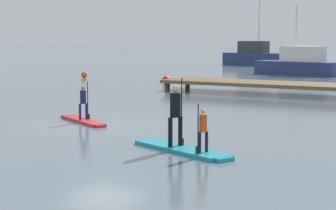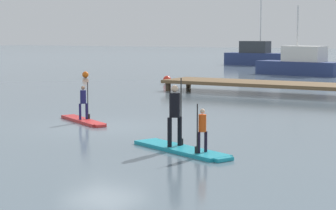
{
  "view_description": "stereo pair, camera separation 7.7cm",
  "coord_description": "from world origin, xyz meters",
  "px_view_note": "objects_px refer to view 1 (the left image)",
  "views": [
    {
      "loc": [
        12.46,
        -16.87,
        3.11
      ],
      "look_at": [
        1.43,
        1.84,
        0.66
      ],
      "focal_mm": 67.06,
      "sensor_mm": 36.0,
      "label": 1
    },
    {
      "loc": [
        12.53,
        -16.83,
        3.11
      ],
      "look_at": [
        1.43,
        1.84,
        0.66
      ],
      "focal_mm": 67.06,
      "sensor_mm": 36.0,
      "label": 2
    }
  ],
  "objects_px": {
    "mooring_buoy_mid": "(84,75)",
    "paddler_child_solo": "(83,101)",
    "paddleboard_far": "(183,150)",
    "motor_boat_small_navy": "(259,56)",
    "paddler_child_front": "(203,128)",
    "fishing_boat_green_midground": "(299,64)",
    "paddler_adult": "(176,111)",
    "mooring_buoy_near": "(166,80)",
    "paddleboard_near": "(83,121)"
  },
  "relations": [
    {
      "from": "paddler_child_front",
      "to": "mooring_buoy_mid",
      "type": "height_order",
      "value": "paddler_child_front"
    },
    {
      "from": "paddleboard_near",
      "to": "fishing_boat_green_midground",
      "type": "distance_m",
      "value": 29.08
    },
    {
      "from": "paddleboard_far",
      "to": "motor_boat_small_navy",
      "type": "distance_m",
      "value": 47.49
    },
    {
      "from": "paddler_adult",
      "to": "paddler_child_front",
      "type": "bearing_deg",
      "value": -23.04
    },
    {
      "from": "paddler_child_solo",
      "to": "paddleboard_far",
      "type": "xyz_separation_m",
      "value": [
        5.78,
        -3.11,
        -0.72
      ]
    },
    {
      "from": "paddleboard_near",
      "to": "paddler_child_solo",
      "type": "bearing_deg",
      "value": 70.88
    },
    {
      "from": "paddleboard_near",
      "to": "motor_boat_small_navy",
      "type": "relative_size",
      "value": 0.38
    },
    {
      "from": "mooring_buoy_mid",
      "to": "paddler_child_solo",
      "type": "bearing_deg",
      "value": -51.94
    },
    {
      "from": "fishing_boat_green_midground",
      "to": "mooring_buoy_mid",
      "type": "xyz_separation_m",
      "value": [
        -12.27,
        -10.87,
        -0.64
      ]
    },
    {
      "from": "paddleboard_near",
      "to": "paddler_child_front",
      "type": "relative_size",
      "value": 2.3
    },
    {
      "from": "paddleboard_far",
      "to": "paddler_child_front",
      "type": "bearing_deg",
      "value": -22.95
    },
    {
      "from": "mooring_buoy_near",
      "to": "mooring_buoy_mid",
      "type": "relative_size",
      "value": 1.1
    },
    {
      "from": "paddler_child_front",
      "to": "motor_boat_small_navy",
      "type": "bearing_deg",
      "value": 110.64
    },
    {
      "from": "motor_boat_small_navy",
      "to": "paddler_adult",
      "type": "bearing_deg",
      "value": -70.37
    },
    {
      "from": "paddleboard_near",
      "to": "paddleboard_far",
      "type": "height_order",
      "value": "same"
    },
    {
      "from": "motor_boat_small_navy",
      "to": "mooring_buoy_mid",
      "type": "xyz_separation_m",
      "value": [
        -3.79,
        -23.41,
        -0.67
      ]
    },
    {
      "from": "motor_boat_small_navy",
      "to": "mooring_buoy_mid",
      "type": "relative_size",
      "value": 16.25
    },
    {
      "from": "paddler_adult",
      "to": "mooring_buoy_mid",
      "type": "height_order",
      "value": "paddler_adult"
    },
    {
      "from": "paddler_child_solo",
      "to": "mooring_buoy_mid",
      "type": "bearing_deg",
      "value": 128.06
    },
    {
      "from": "paddler_adult",
      "to": "fishing_boat_green_midground",
      "type": "height_order",
      "value": "fishing_boat_green_midground"
    },
    {
      "from": "mooring_buoy_near",
      "to": "fishing_boat_green_midground",
      "type": "bearing_deg",
      "value": 70.76
    },
    {
      "from": "paddler_child_solo",
      "to": "motor_boat_small_navy",
      "type": "bearing_deg",
      "value": 104.06
    },
    {
      "from": "paddleboard_far",
      "to": "mooring_buoy_mid",
      "type": "height_order",
      "value": "mooring_buoy_mid"
    },
    {
      "from": "mooring_buoy_mid",
      "to": "mooring_buoy_near",
      "type": "bearing_deg",
      "value": -12.5
    },
    {
      "from": "paddleboard_far",
      "to": "motor_boat_small_navy",
      "type": "height_order",
      "value": "motor_boat_small_navy"
    },
    {
      "from": "paddleboard_near",
      "to": "motor_boat_small_navy",
      "type": "height_order",
      "value": "motor_boat_small_navy"
    },
    {
      "from": "mooring_buoy_near",
      "to": "mooring_buoy_mid",
      "type": "xyz_separation_m",
      "value": [
        -7.87,
        1.74,
        -0.02
      ]
    },
    {
      "from": "paddler_child_front",
      "to": "motor_boat_small_navy",
      "type": "relative_size",
      "value": 0.17
    },
    {
      "from": "paddler_child_front",
      "to": "mooring_buoy_mid",
      "type": "distance_m",
      "value": 29.91
    },
    {
      "from": "paddler_child_solo",
      "to": "paddler_child_front",
      "type": "distance_m",
      "value": 7.39
    },
    {
      "from": "paddler_child_solo",
      "to": "fishing_boat_green_midground",
      "type": "relative_size",
      "value": 0.19
    },
    {
      "from": "paddler_child_solo",
      "to": "paddler_adult",
      "type": "relative_size",
      "value": 0.72
    },
    {
      "from": "paddler_adult",
      "to": "mooring_buoy_near",
      "type": "relative_size",
      "value": 3.6
    },
    {
      "from": "fishing_boat_green_midground",
      "to": "mooring_buoy_mid",
      "type": "height_order",
      "value": "fishing_boat_green_midground"
    },
    {
      "from": "paddler_child_front",
      "to": "fishing_boat_green_midground",
      "type": "relative_size",
      "value": 0.18
    },
    {
      "from": "paddler_child_front",
      "to": "mooring_buoy_mid",
      "type": "relative_size",
      "value": 2.72
    },
    {
      "from": "paddler_child_solo",
      "to": "mooring_buoy_near",
      "type": "bearing_deg",
      "value": 111.1
    },
    {
      "from": "fishing_boat_green_midground",
      "to": "mooring_buoy_near",
      "type": "distance_m",
      "value": 13.37
    },
    {
      "from": "paddleboard_near",
      "to": "paddler_adult",
      "type": "height_order",
      "value": "paddler_adult"
    },
    {
      "from": "paddleboard_far",
      "to": "motor_boat_small_navy",
      "type": "xyz_separation_m",
      "value": [
        -16.18,
        44.64,
        0.85
      ]
    },
    {
      "from": "paddleboard_near",
      "to": "paddler_child_solo",
      "type": "distance_m",
      "value": 0.72
    },
    {
      "from": "paddler_child_front",
      "to": "fishing_boat_green_midground",
      "type": "height_order",
      "value": "fishing_boat_green_midground"
    },
    {
      "from": "paddler_child_solo",
      "to": "mooring_buoy_near",
      "type": "height_order",
      "value": "paddler_child_solo"
    },
    {
      "from": "fishing_boat_green_midground",
      "to": "motor_boat_small_navy",
      "type": "relative_size",
      "value": 0.91
    },
    {
      "from": "paddler_child_solo",
      "to": "paddler_child_front",
      "type": "xyz_separation_m",
      "value": [
        6.54,
        -3.43,
        -0.04
      ]
    },
    {
      "from": "mooring_buoy_near",
      "to": "paddler_adult",
      "type": "bearing_deg",
      "value": -58.64
    },
    {
      "from": "paddleboard_far",
      "to": "fishing_boat_green_midground",
      "type": "xyz_separation_m",
      "value": [
        -7.69,
        32.1,
        0.82
      ]
    },
    {
      "from": "motor_boat_small_navy",
      "to": "paddleboard_far",
      "type": "bearing_deg",
      "value": -70.08
    },
    {
      "from": "paddler_child_solo",
      "to": "mooring_buoy_near",
      "type": "relative_size",
      "value": 2.6
    },
    {
      "from": "paddleboard_far",
      "to": "paddler_child_front",
      "type": "xyz_separation_m",
      "value": [
        0.77,
        -0.32,
        0.69
      ]
    }
  ]
}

